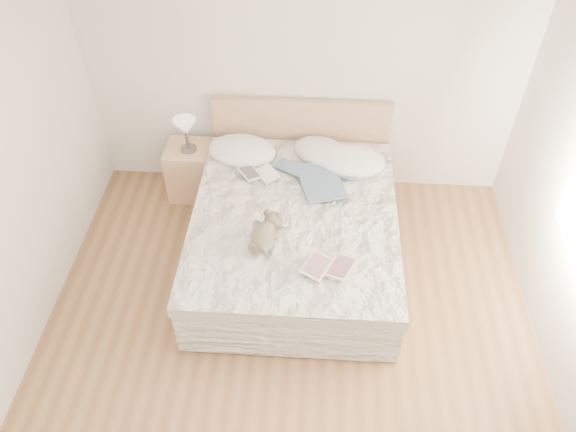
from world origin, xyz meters
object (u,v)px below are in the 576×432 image
(nightstand, at_px, (192,171))
(table_lamp, at_px, (185,129))
(photo_book, at_px, (259,174))
(childrens_book, at_px, (329,267))
(teddy_bear, at_px, (264,240))
(bed, at_px, (295,230))

(nightstand, relative_size, table_lamp, 1.65)
(photo_book, height_order, childrens_book, same)
(table_lamp, height_order, teddy_bear, table_lamp)
(bed, distance_m, teddy_bear, 0.61)
(photo_book, xyz_separation_m, childrens_book, (0.64, -1.04, 0.00))
(nightstand, xyz_separation_m, table_lamp, (0.01, -0.02, 0.52))
(bed, xyz_separation_m, teddy_bear, (-0.22, -0.45, 0.34))
(nightstand, distance_m, teddy_bear, 1.54)
(nightstand, height_order, table_lamp, table_lamp)
(bed, height_order, childrens_book, bed)
(photo_book, height_order, teddy_bear, teddy_bear)
(table_lamp, distance_m, photo_book, 0.84)
(bed, bearing_deg, table_lamp, 144.35)
(nightstand, height_order, childrens_book, childrens_book)
(bed, height_order, nightstand, bed)
(childrens_book, bearing_deg, nightstand, 158.47)
(childrens_book, bearing_deg, photo_book, 146.87)
(table_lamp, xyz_separation_m, teddy_bear, (0.84, -1.22, -0.15))
(photo_book, relative_size, childrens_book, 0.86)
(photo_book, bearing_deg, childrens_book, -94.16)
(photo_book, distance_m, teddy_bear, 0.83)
(bed, distance_m, nightstand, 1.33)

